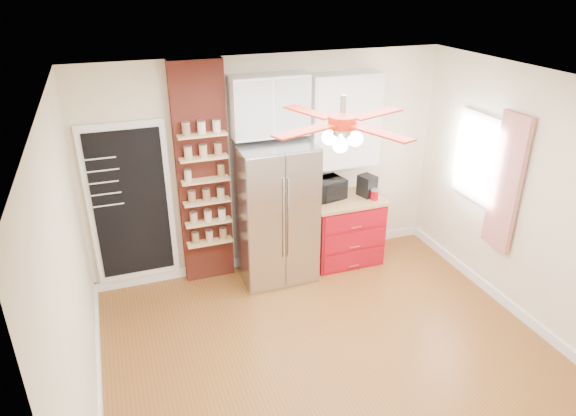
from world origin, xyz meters
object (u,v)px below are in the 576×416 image
object	(u,v)px
toaster_oven	(326,189)
canister_left	(374,195)
fridge	(276,213)
ceiling_fan	(342,123)
pantry_jar_oats	(188,176)
red_cabinet	(344,229)
coffee_maker	(367,186)

from	to	relation	value
toaster_oven	canister_left	distance (m)	0.63
fridge	ceiling_fan	size ratio (longest dim) A/B	1.25
fridge	pantry_jar_oats	bearing A→B (deg)	171.18
toaster_oven	canister_left	bearing A→B (deg)	-33.55
red_cabinet	canister_left	size ratio (longest dim) A/B	7.58
red_cabinet	pantry_jar_oats	size ratio (longest dim) A/B	7.42
red_cabinet	canister_left	xyz separation A→B (m)	(0.32, -0.15, 0.51)
pantry_jar_oats	red_cabinet	bearing A→B (deg)	-3.03
canister_left	ceiling_fan	bearing A→B (deg)	-129.11
red_cabinet	canister_left	world-z (taller)	canister_left
ceiling_fan	coffee_maker	world-z (taller)	ceiling_fan
fridge	toaster_oven	distance (m)	0.75
fridge	ceiling_fan	bearing A→B (deg)	-88.24
red_cabinet	coffee_maker	world-z (taller)	coffee_maker
fridge	canister_left	world-z (taller)	fridge
toaster_oven	pantry_jar_oats	bearing A→B (deg)	168.09
toaster_oven	ceiling_fan	bearing A→B (deg)	-122.04
fridge	toaster_oven	bearing A→B (deg)	10.72
coffee_maker	canister_left	bearing A→B (deg)	-93.03
coffee_maker	toaster_oven	bearing A→B (deg)	154.03
toaster_oven	canister_left	world-z (taller)	toaster_oven
coffee_maker	ceiling_fan	bearing A→B (deg)	-142.29
ceiling_fan	toaster_oven	world-z (taller)	ceiling_fan
toaster_oven	canister_left	xyz separation A→B (m)	(0.58, -0.24, -0.07)
canister_left	red_cabinet	bearing A→B (deg)	155.24
canister_left	pantry_jar_oats	size ratio (longest dim) A/B	0.98
ceiling_fan	canister_left	bearing A→B (deg)	50.89
fridge	pantry_jar_oats	xyz separation A→B (m)	(-0.99, 0.15, 0.56)
fridge	toaster_oven	size ratio (longest dim) A/B	3.74
toaster_oven	coffee_maker	xyz separation A→B (m)	(0.54, -0.09, 0.01)
toaster_oven	fridge	bearing A→B (deg)	179.42
red_cabinet	canister_left	bearing A→B (deg)	-24.76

